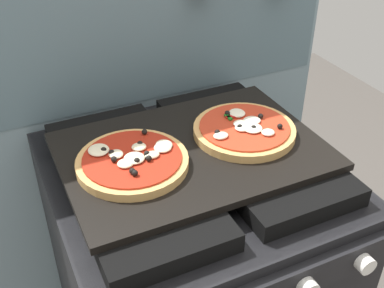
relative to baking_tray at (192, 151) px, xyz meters
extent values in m
cube|color=#7A939E|center=(0.00, 0.34, -0.13)|extent=(1.10, 0.03, 1.55)
cube|color=black|center=(0.00, 0.00, -0.05)|extent=(0.59, 0.59, 0.01)
cube|color=black|center=(-0.14, 0.00, -0.03)|extent=(0.24, 0.51, 0.04)
cube|color=black|center=(0.14, 0.00, -0.03)|extent=(0.24, 0.51, 0.04)
cylinder|color=silver|center=(0.07, -0.33, -0.11)|extent=(0.04, 0.02, 0.04)
cylinder|color=silver|center=(0.20, -0.33, -0.11)|extent=(0.04, 0.02, 0.04)
cube|color=black|center=(0.00, 0.00, 0.00)|extent=(0.54, 0.38, 0.02)
cylinder|color=tan|center=(-0.13, -0.01, 0.02)|extent=(0.22, 0.22, 0.02)
cylinder|color=#AD2614|center=(-0.13, -0.01, 0.03)|extent=(0.20, 0.20, 0.00)
ellipsoid|color=beige|center=(-0.07, -0.01, 0.03)|extent=(0.04, 0.04, 0.01)
ellipsoid|color=beige|center=(-0.06, 0.00, 0.03)|extent=(0.03, 0.04, 0.01)
ellipsoid|color=beige|center=(-0.15, -0.03, 0.03)|extent=(0.03, 0.03, 0.01)
ellipsoid|color=beige|center=(-0.10, -0.02, 0.03)|extent=(0.03, 0.02, 0.01)
ellipsoid|color=beige|center=(-0.19, 0.04, 0.03)|extent=(0.04, 0.04, 0.01)
ellipsoid|color=beige|center=(-0.16, 0.01, 0.03)|extent=(0.03, 0.03, 0.01)
ellipsoid|color=beige|center=(-0.11, 0.01, 0.03)|extent=(0.03, 0.03, 0.01)
ellipsoid|color=beige|center=(-0.13, -0.02, 0.03)|extent=(0.04, 0.04, 0.01)
sphere|color=black|center=(-0.11, -0.03, 0.04)|extent=(0.01, 0.01, 0.01)
sphere|color=black|center=(-0.17, -0.01, 0.04)|extent=(0.01, 0.01, 0.01)
sphere|color=black|center=(-0.15, -0.07, 0.04)|extent=(0.01, 0.01, 0.01)
sphere|color=black|center=(-0.08, 0.06, 0.04)|extent=(0.01, 0.01, 0.01)
sphere|color=black|center=(-0.15, -0.06, 0.04)|extent=(0.01, 0.01, 0.01)
sphere|color=black|center=(-0.17, 0.02, 0.04)|extent=(0.01, 0.01, 0.01)
sphere|color=black|center=(-0.11, 0.02, 0.04)|extent=(0.01, 0.01, 0.01)
sphere|color=black|center=(-0.11, -0.02, 0.04)|extent=(0.01, 0.01, 0.01)
sphere|color=black|center=(-0.13, -0.03, 0.04)|extent=(0.01, 0.01, 0.01)
sphere|color=black|center=(-0.18, 0.03, 0.04)|extent=(0.01, 0.01, 0.01)
cylinder|color=tan|center=(0.13, 0.00, 0.02)|extent=(0.22, 0.22, 0.02)
cylinder|color=red|center=(0.13, 0.00, 0.03)|extent=(0.20, 0.20, 0.00)
ellipsoid|color=#F4EACC|center=(0.12, 0.01, 0.03)|extent=(0.03, 0.02, 0.01)
ellipsoid|color=#F4EACC|center=(0.13, 0.05, 0.03)|extent=(0.04, 0.04, 0.01)
ellipsoid|color=#F4EACC|center=(0.15, -0.05, 0.03)|extent=(0.03, 0.03, 0.01)
ellipsoid|color=#F4EACC|center=(0.06, -0.02, 0.03)|extent=(0.03, 0.03, 0.01)
ellipsoid|color=#F4EACC|center=(0.11, -0.01, 0.03)|extent=(0.03, 0.03, 0.01)
ellipsoid|color=#F4EACC|center=(0.15, 0.01, 0.03)|extent=(0.04, 0.04, 0.01)
ellipsoid|color=#F4EACC|center=(0.13, -0.02, 0.03)|extent=(0.04, 0.04, 0.01)
sphere|color=black|center=(0.19, -0.04, 0.04)|extent=(0.01, 0.01, 0.01)
sphere|color=black|center=(0.11, -0.01, 0.04)|extent=(0.01, 0.01, 0.01)
sphere|color=black|center=(0.13, -0.02, 0.04)|extent=(0.01, 0.01, 0.01)
sphere|color=black|center=(0.05, -0.01, 0.04)|extent=(0.01, 0.01, 0.01)
cube|color=red|center=(0.12, 0.04, 0.03)|extent=(0.03, 0.01, 0.00)
sphere|color=black|center=(0.11, 0.05, 0.04)|extent=(0.01, 0.01, 0.01)
sphere|color=black|center=(0.17, 0.01, 0.04)|extent=(0.01, 0.01, 0.01)
cube|color=#19721E|center=(0.11, 0.04, 0.03)|extent=(0.01, 0.02, 0.00)
camera|label=1|loc=(-0.35, -0.75, 0.57)|focal=44.64mm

